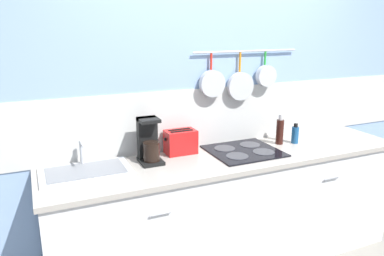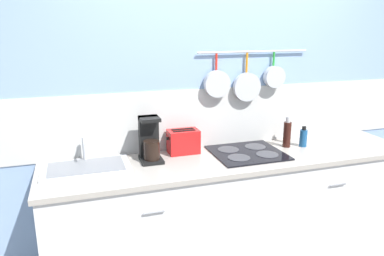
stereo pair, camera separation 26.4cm
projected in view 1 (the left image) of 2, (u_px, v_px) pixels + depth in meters
The scene contains 10 objects.
wall_back at pixel (214, 102), 3.06m from camera, with size 7.20×0.14×2.60m.
cabinet_base at pixel (232, 212), 2.97m from camera, with size 2.81×0.60×0.89m.
countertop at pixel (234, 158), 2.85m from camera, with size 2.85×0.62×0.03m.
sink_basin at pixel (86, 170), 2.52m from camera, with size 0.60×0.37×0.19m.
coffee_maker at pixel (149, 144), 2.69m from camera, with size 0.16×0.20×0.33m.
toaster at pixel (181, 142), 2.88m from camera, with size 0.25×0.15×0.19m.
cooktop at pixel (244, 151), 2.93m from camera, with size 0.53×0.49×0.01m.
bottle_hot_sauce at pixel (280, 131), 3.10m from camera, with size 0.06×0.06×0.25m.
bottle_vinegar at pixel (279, 131), 3.22m from camera, with size 0.05×0.05×0.18m.
bottle_sesame_oil at pixel (295, 134), 3.13m from camera, with size 0.06×0.06×0.17m.
Camera 1 is at (-1.38, -2.33, 1.88)m, focal length 35.00 mm.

